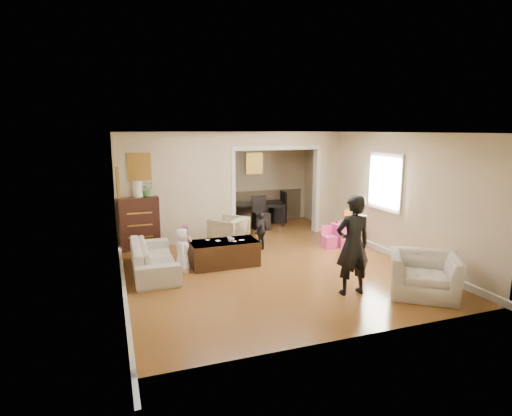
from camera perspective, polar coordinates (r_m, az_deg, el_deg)
name	(u,v)px	position (r m, az deg, el deg)	size (l,w,h in m)	color
floor	(259,259)	(8.67, 0.45, -7.07)	(7.00, 7.00, 0.00)	#9C5D28
partition_left	(177,189)	(9.76, -10.83, 2.59)	(2.75, 0.18, 2.60)	beige
partition_right	(324,182)	(11.01, 9.40, 3.55)	(0.55, 0.18, 2.60)	beige
partition_header	(276,139)	(10.33, 2.81, 9.48)	(2.22, 0.18, 0.35)	beige
window_pane	(385,182)	(9.29, 17.41, 3.44)	(0.03, 0.95, 1.10)	white
framed_art_partition	(139,167)	(9.51, -15.79, 5.50)	(0.45, 0.03, 0.55)	brown
framed_art_sofa_wall	(118,182)	(7.20, -18.52, 3.39)	(0.03, 0.55, 0.40)	brown
framed_art_alcove	(254,163)	(11.90, -0.25, 6.16)	(0.45, 0.03, 0.55)	brown
sofa	(154,258)	(8.07, -13.93, -6.64)	(1.95, 0.76, 0.57)	beige
armchair_back	(228,231)	(9.59, -3.81, -3.23)	(0.72, 0.75, 0.68)	#C9B58B
armchair_front	(424,275)	(7.31, 22.15, -8.53)	(1.04, 0.91, 0.68)	beige
dresser	(139,223)	(9.66, -15.77, -1.98)	(0.86, 0.48, 1.18)	black
table_lamp	(138,189)	(9.53, -16.00, 2.55)	(0.22, 0.22, 0.36)	#FFF3CF
potted_plant	(147,189)	(9.54, -14.80, 2.52)	(0.29, 0.25, 0.33)	#3A6F31
coffee_table	(224,253)	(8.26, -4.40, -6.23)	(1.31, 0.66, 0.49)	#3C2113
coffee_cup	(230,239)	(8.16, -3.65, -4.32)	(0.09, 0.09, 0.09)	silver
play_table	(344,234)	(9.87, 12.05, -3.56)	(0.53, 0.53, 0.51)	#F23F99
cereal_box	(347,216)	(9.93, 12.43, -1.10)	(0.20, 0.07, 0.30)	gold
cyan_cup	(342,223)	(9.71, 11.77, -2.00)	(0.08, 0.08, 0.08)	#25B0BA
toy_block	(337,222)	(9.85, 11.16, -1.89)	(0.08, 0.06, 0.05)	red
play_bowl	(349,223)	(9.73, 12.74, -2.08)	(0.23, 0.23, 0.06)	silver
dining_table	(253,214)	(11.73, -0.37, -0.78)	(1.74, 0.97, 0.61)	black
adult_person	(353,245)	(6.86, 13.20, -5.00)	(0.60, 0.39, 1.65)	black
child_kneel_a	(182,251)	(7.90, -10.12, -5.80)	(0.42, 0.27, 0.85)	white
child_kneel_b	(186,244)	(8.35, -9.62, -4.95)	(0.40, 0.31, 0.83)	pink
child_toddler	(261,231)	(9.20, 0.67, -3.17)	(0.51, 0.21, 0.88)	black
craft_papers	(226,240)	(8.25, -4.13, -4.44)	(0.73, 0.38, 0.00)	white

